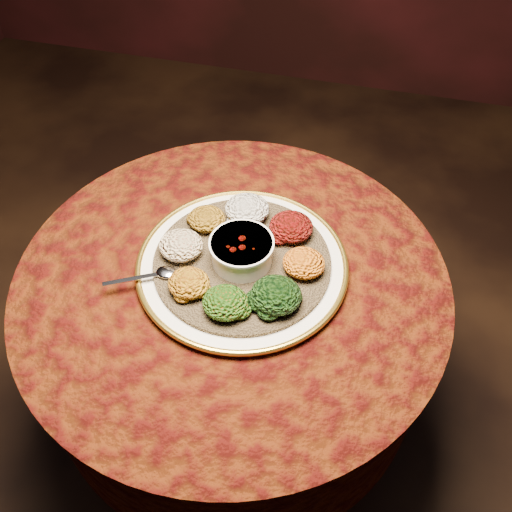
# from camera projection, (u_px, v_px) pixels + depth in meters

# --- Properties ---
(table) EXTENTS (0.96, 0.96, 0.73)m
(table) POSITION_uv_depth(u_px,v_px,m) (234.00, 323.00, 1.39)
(table) COLOR black
(table) RESTS_ON ground
(platter) EXTENTS (0.49, 0.49, 0.02)m
(platter) POSITION_uv_depth(u_px,v_px,m) (242.00, 265.00, 1.26)
(platter) COLOR silver
(platter) RESTS_ON table
(injera) EXTENTS (0.46, 0.46, 0.01)m
(injera) POSITION_uv_depth(u_px,v_px,m) (242.00, 262.00, 1.25)
(injera) COLOR brown
(injera) RESTS_ON platter
(stew_bowl) EXTENTS (0.14, 0.14, 0.06)m
(stew_bowl) POSITION_uv_depth(u_px,v_px,m) (242.00, 250.00, 1.22)
(stew_bowl) COLOR silver
(stew_bowl) RESTS_ON injera
(spoon) EXTENTS (0.15, 0.09, 0.01)m
(spoon) POSITION_uv_depth(u_px,v_px,m) (162.00, 273.00, 1.21)
(spoon) COLOR silver
(spoon) RESTS_ON injera
(portion_ayib) EXTENTS (0.10, 0.10, 0.05)m
(portion_ayib) POSITION_uv_depth(u_px,v_px,m) (247.00, 209.00, 1.32)
(portion_ayib) COLOR beige
(portion_ayib) RESTS_ON injera
(portion_kitfo) EXTENTS (0.10, 0.09, 0.05)m
(portion_kitfo) POSITION_uv_depth(u_px,v_px,m) (291.00, 227.00, 1.28)
(portion_kitfo) COLOR black
(portion_kitfo) RESTS_ON injera
(portion_tikil) EXTENTS (0.09, 0.09, 0.04)m
(portion_tikil) POSITION_uv_depth(u_px,v_px,m) (304.00, 263.00, 1.21)
(portion_tikil) COLOR #B5810F
(portion_tikil) RESTS_ON injera
(portion_gomen) EXTENTS (0.11, 0.10, 0.05)m
(portion_gomen) POSITION_uv_depth(u_px,v_px,m) (276.00, 295.00, 1.15)
(portion_gomen) COLOR black
(portion_gomen) RESTS_ON injera
(portion_mixveg) EXTENTS (0.09, 0.09, 0.04)m
(portion_mixveg) POSITION_uv_depth(u_px,v_px,m) (225.00, 303.00, 1.14)
(portion_mixveg) COLOR #9F3F0A
(portion_mixveg) RESTS_ON injera
(portion_kik) EXTENTS (0.09, 0.08, 0.04)m
(portion_kik) POSITION_uv_depth(u_px,v_px,m) (189.00, 283.00, 1.18)
(portion_kik) COLOR #A7710E
(portion_kik) RESTS_ON injera
(portion_timatim) EXTENTS (0.10, 0.09, 0.05)m
(portion_timatim) POSITION_uv_depth(u_px,v_px,m) (181.00, 245.00, 1.24)
(portion_timatim) COLOR maroon
(portion_timatim) RESTS_ON injera
(portion_shiro) EXTENTS (0.09, 0.08, 0.04)m
(portion_shiro) POSITION_uv_depth(u_px,v_px,m) (207.00, 219.00, 1.30)
(portion_shiro) COLOR #895910
(portion_shiro) RESTS_ON injera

